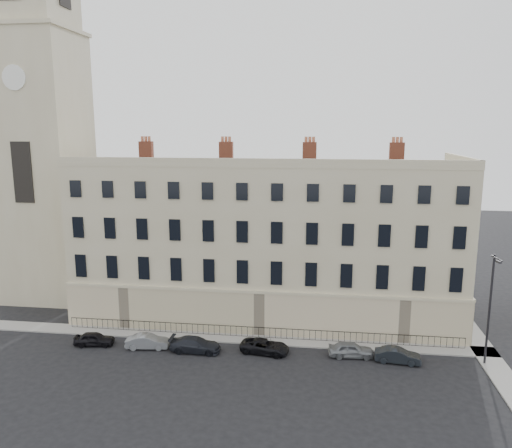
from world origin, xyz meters
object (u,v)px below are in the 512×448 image
object	(u,v)px
car_c	(195,345)
car_e	(351,350)
car_b	(147,342)
car_f	(398,356)
streetlamp	(490,305)
car_d	(265,346)
car_a	(94,339)

from	to	relation	value
car_c	car_e	xyz separation A→B (m)	(12.78, 0.74, 0.00)
car_b	car_f	bearing A→B (deg)	-97.56
car_c	car_b	bearing A→B (deg)	88.81
car_e	car_c	bearing A→B (deg)	89.56
car_b	streetlamp	size ratio (longest dim) A/B	0.40
car_f	car_c	bearing A→B (deg)	96.77
car_d	car_a	bearing A→B (deg)	99.97
car_e	streetlamp	distance (m)	11.25
car_a	car_c	bearing A→B (deg)	-98.32
car_b	car_f	distance (m)	20.59
car_f	car_b	bearing A→B (deg)	96.31
car_a	car_e	bearing A→B (deg)	-96.04
car_a	car_f	xyz separation A→B (m)	(25.30, 0.12, 0.02)
car_c	car_d	distance (m)	5.78
car_e	car_f	bearing A→B (deg)	-102.22
car_d	car_f	world-z (taller)	car_f
car_a	car_d	xyz separation A→B (m)	(14.65, 0.47, -0.01)
car_a	car_c	xyz separation A→B (m)	(8.90, -0.08, 0.04)
car_c	car_e	bearing A→B (deg)	-86.28
streetlamp	car_f	bearing A→B (deg)	176.15
car_c	car_d	xyz separation A→B (m)	(5.76, 0.55, -0.05)
car_a	car_d	bearing A→B (deg)	-95.97
car_b	car_d	world-z (taller)	car_b
streetlamp	car_a	bearing A→B (deg)	173.34
car_d	car_f	bearing A→B (deg)	-83.70
car_b	car_d	bearing A→B (deg)	-95.31
car_e	car_d	bearing A→B (deg)	87.81
car_d	car_e	bearing A→B (deg)	-80.26
car_b	car_e	world-z (taller)	car_e
streetlamp	car_d	bearing A→B (deg)	172.67
car_a	car_f	bearing A→B (deg)	-97.51
car_b	car_d	xyz separation A→B (m)	(9.93, 0.43, -0.03)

